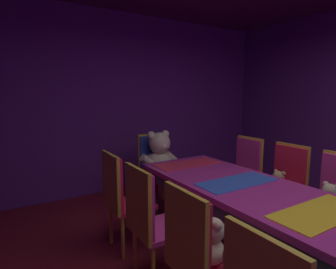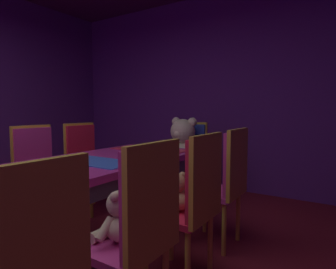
# 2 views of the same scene
# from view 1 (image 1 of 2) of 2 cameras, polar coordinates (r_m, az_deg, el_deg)

# --- Properties ---
(wall_back) EXTENTS (5.20, 0.12, 2.80)m
(wall_back) POSITION_cam_1_polar(r_m,az_deg,el_deg) (4.53, -8.16, 6.57)
(wall_back) COLOR #59267F
(wall_back) RESTS_ON ground_plane
(banquet_table) EXTENTS (0.90, 3.62, 0.75)m
(banquet_table) POSITION_cam_1_polar(r_m,az_deg,el_deg) (2.22, 28.99, -15.96)
(banquet_table) COLOR #B22D8C
(banquet_table) RESTS_ON ground_plane
(chair_left_3) EXTENTS (0.42, 0.41, 0.98)m
(chair_left_3) POSITION_cam_1_polar(r_m,az_deg,el_deg) (1.82, 5.61, -22.65)
(chair_left_3) COLOR red
(chair_left_3) RESTS_ON ground_plane
(teddy_left_3) EXTENTS (0.26, 0.33, 0.31)m
(teddy_left_3) POSITION_cam_1_polar(r_m,az_deg,el_deg) (1.90, 9.38, -21.40)
(teddy_left_3) COLOR beige
(teddy_left_3) RESTS_ON chair_left_3
(chair_left_4) EXTENTS (0.42, 0.41, 0.98)m
(chair_left_4) POSITION_cam_1_polar(r_m,az_deg,el_deg) (2.26, -4.40, -16.15)
(chair_left_4) COLOR #CC338C
(chair_left_4) RESTS_ON ground_plane
(chair_left_5) EXTENTS (0.42, 0.41, 0.98)m
(chair_left_5) POSITION_cam_1_polar(r_m,az_deg,el_deg) (2.75, -10.14, -11.66)
(chair_left_5) COLOR red
(chair_left_5) RESTS_ON ground_plane
(teddy_right_3) EXTENTS (0.22, 0.29, 0.27)m
(teddy_right_3) POSITION_cam_1_polar(r_m,az_deg,el_deg) (2.98, 30.41, -11.58)
(teddy_right_3) COLOR beige
(teddy_right_3) RESTS_ON chair_right_3
(chair_right_4) EXTENTS (0.42, 0.41, 0.98)m
(chair_right_4) POSITION_cam_1_polar(r_m,az_deg,el_deg) (3.36, 23.31, -8.52)
(chair_right_4) COLOR red
(chair_right_4) RESTS_ON ground_plane
(teddy_right_4) EXTENTS (0.21, 0.27, 0.26)m
(teddy_right_4) POSITION_cam_1_polar(r_m,az_deg,el_deg) (3.26, 21.82, -9.47)
(teddy_right_4) COLOR tan
(teddy_right_4) RESTS_ON chair_right_4
(chair_right_5) EXTENTS (0.42, 0.41, 0.98)m
(chair_right_5) POSITION_cam_1_polar(r_m,az_deg,el_deg) (3.72, 15.65, -6.58)
(chair_right_5) COLOR #CC338C
(chair_right_5) RESTS_ON ground_plane
(throne_chair) EXTENTS (0.41, 0.42, 0.98)m
(throne_chair) POSITION_cam_1_polar(r_m,az_deg,el_deg) (3.88, -2.92, -5.63)
(throne_chair) COLOR #2D47B2
(throne_chair) RESTS_ON ground_plane
(king_teddy_bear) EXTENTS (0.62, 0.48, 0.59)m
(king_teddy_bear) POSITION_cam_1_polar(r_m,az_deg,el_deg) (3.72, -1.71, -4.47)
(king_teddy_bear) COLOR beige
(king_teddy_bear) RESTS_ON throne_chair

